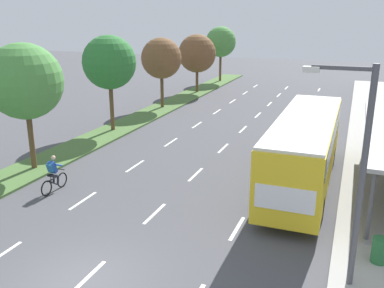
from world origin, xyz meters
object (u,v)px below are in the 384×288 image
(median_tree_farthest, at_px, (221,42))
(trash_bin, at_px, (380,250))
(bus, at_px, (305,144))
(median_tree_second, at_px, (25,82))
(median_tree_third, at_px, (109,63))
(median_tree_fifth, at_px, (197,54))
(streetlight, at_px, (357,165))
(median_tree_fourth, at_px, (161,58))
(cyclist, at_px, (53,175))

(median_tree_farthest, xyz_separation_m, trash_bin, (16.72, -35.88, -4.14))
(bus, relative_size, median_tree_farthest, 1.77)
(median_tree_second, relative_size, median_tree_third, 1.00)
(median_tree_fifth, distance_m, streetlight, 33.17)
(median_tree_third, height_order, median_tree_fifth, median_tree_third)
(median_tree_fourth, bearing_deg, median_tree_farthest, 89.65)
(cyclist, relative_size, median_tree_fifth, 0.31)
(median_tree_fourth, height_order, median_tree_farthest, median_tree_farthest)
(cyclist, relative_size, median_tree_third, 0.28)
(trash_bin, bearing_deg, cyclist, 174.93)
(median_tree_third, bearing_deg, median_tree_fourth, 89.97)
(cyclist, height_order, median_tree_farthest, median_tree_farthest)
(cyclist, height_order, median_tree_fifth, median_tree_fifth)
(median_tree_second, distance_m, median_tree_fifth, 24.52)
(streetlight, bearing_deg, median_tree_fifth, 118.10)
(median_tree_farthest, height_order, streetlight, streetlight)
(median_tree_farthest, bearing_deg, median_tree_second, -89.87)
(bus, relative_size, streetlight, 1.74)
(median_tree_second, xyz_separation_m, trash_bin, (16.64, -3.20, -4.08))
(cyclist, xyz_separation_m, median_tree_fourth, (-3.05, 18.32, 3.49))
(streetlight, bearing_deg, median_tree_second, 163.08)
(median_tree_third, bearing_deg, bus, -21.17)
(cyclist, relative_size, median_tree_farthest, 0.28)
(bus, relative_size, median_tree_second, 1.75)
(bus, bearing_deg, trash_bin, -62.32)
(median_tree_third, xyz_separation_m, median_tree_fourth, (0.00, 8.17, -0.47))
(median_tree_fourth, bearing_deg, streetlight, -53.18)
(median_tree_second, height_order, streetlight, streetlight)
(bus, distance_m, streetlight, 8.15)
(cyclist, distance_m, streetlight, 13.40)
(bus, xyz_separation_m, median_tree_second, (-13.44, -2.89, 2.58))
(median_tree_fourth, distance_m, median_tree_fifth, 8.18)
(bus, height_order, cyclist, bus)
(trash_bin, bearing_deg, bus, 117.68)
(median_tree_farthest, bearing_deg, bus, -65.59)
(median_tree_farthest, relative_size, trash_bin, 7.52)
(cyclist, xyz_separation_m, median_tree_farthest, (-2.95, 34.66, 3.92))
(cyclist, bearing_deg, bus, 24.77)
(median_tree_fourth, height_order, median_tree_fifth, median_tree_fourth)
(median_tree_second, bearing_deg, bus, 12.15)
(median_tree_fifth, bearing_deg, median_tree_fourth, -91.16)
(median_tree_fifth, relative_size, median_tree_farthest, 0.91)
(median_tree_second, height_order, median_tree_fifth, median_tree_second)
(median_tree_second, height_order, trash_bin, median_tree_second)
(median_tree_fifth, xyz_separation_m, streetlight, (15.62, -29.26, -0.13))
(median_tree_farthest, relative_size, streetlight, 0.98)
(median_tree_second, bearing_deg, trash_bin, -10.90)
(bus, height_order, trash_bin, bus)
(cyclist, relative_size, trash_bin, 2.14)
(median_tree_farthest, bearing_deg, streetlight, -67.26)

